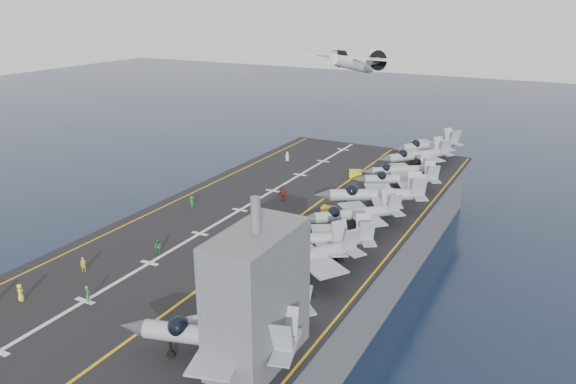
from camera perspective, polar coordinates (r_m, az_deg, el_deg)
The scene contains 30 objects.
ground at distance 85.28m, azimuth -1.27°, elevation -9.07°, with size 500.00×500.00×0.00m, color #142135.
hull at distance 83.04m, azimuth -1.29°, elevation -6.03°, with size 36.00×90.00×10.00m, color #56595E.
flight_deck at distance 80.97m, azimuth -1.32°, elevation -2.69°, with size 38.00×92.00×0.40m, color black.
foul_line at distance 79.58m, azimuth 0.57°, elevation -2.92°, with size 0.35×90.00×0.02m, color gold.
landing_centerline at distance 83.78m, azimuth -4.91°, elevation -1.83°, with size 0.50×90.00×0.02m, color silver.
deck_edge_port at distance 89.89m, azimuth -10.84°, elevation -0.64°, with size 0.25×90.00×0.02m, color gold.
deck_edge_stbd at distance 74.35m, azimuth 11.29°, elevation -4.95°, with size 0.25×90.00×0.02m, color gold.
island_superstructure at distance 47.32m, azimuth -3.17°, elevation -9.09°, with size 5.00×10.00×15.00m, color #56595E, non-canonical shape.
fighter_jet_0 at distance 49.40m, azimuth -7.18°, elevation -14.31°, with size 18.10×14.42×5.50m, color #979FA5, non-canonical shape.
fighter_jet_1 at distance 53.20m, azimuth -3.99°, elevation -12.03°, with size 15.92×16.20×4.74m, color #A2ACB2, non-canonical shape.
fighter_jet_2 at distance 62.62m, azimuth 1.56°, elevation -6.58°, with size 17.31×18.77×5.42m, color #959FA6, non-canonical shape.
fighter_jet_3 at distance 67.89m, azimuth 3.45°, elevation -4.68°, with size 17.37×15.71×5.02m, color gray, non-canonical shape.
fighter_jet_4 at distance 76.15m, azimuth 6.93°, elevation -2.11°, with size 16.93×16.82×4.97m, color gray, non-canonical shape.
fighter_jet_5 at distance 82.96m, azimuth 8.96°, elevation -0.15°, with size 19.52×17.43×5.66m, color #8B949B, non-canonical shape.
fighter_jet_6 at distance 92.21m, azimuth 11.36°, elevation 1.40°, with size 16.68×14.99×4.83m, color #9DA5AD, non-canonical shape.
fighter_jet_7 at distance 97.87m, azimuth 11.46°, elevation 2.29°, with size 15.21×14.40×4.40m, color #919A9F, non-canonical shape.
fighter_jet_8 at distance 106.40m, azimuth 13.04°, elevation 3.74°, with size 17.09×17.74×5.15m, color gray, non-canonical shape.
tow_cart_a at distance 64.80m, azimuth -6.94°, elevation -7.87°, with size 2.34×1.91×1.21m, color gold, non-canonical shape.
tow_cart_b at distance 81.97m, azimuth 4.14°, elevation -1.86°, with size 2.13×1.52×1.19m, color gold, non-canonical shape.
tow_cart_c at distance 99.30m, azimuth 6.86°, elevation 1.85°, with size 2.55×2.15×1.30m, color gold, non-canonical shape.
crew_0 at distance 65.31m, azimuth -25.55°, elevation -9.19°, with size 1.36×1.29×1.89m, color yellow.
crew_1 at distance 69.05m, azimuth -20.08°, elevation -6.95°, with size 1.27×1.17×1.77m, color gold.
crew_2 at distance 71.07m, azimuth -13.09°, elevation -5.44°, with size 1.27×1.02×1.85m, color #25803A.
crew_3 at distance 85.64m, azimuth -9.74°, elevation -0.98°, with size 1.16×0.92×1.70m, color #1A8520.
crew_4 at distance 87.14m, azimuth -0.50°, elevation -0.25°, with size 1.42×1.27×1.98m, color #B21919.
crew_5 at distance 108.54m, azimuth -0.07°, elevation 3.63°, with size 1.32×1.27×1.84m, color silver.
crew_6 at distance 62.29m, azimuth -19.66°, elevation -9.75°, with size 1.29×1.37×1.90m, color green.
crew_7 at distance 68.84m, azimuth -5.61°, elevation -5.83°, with size 0.91×1.22×1.88m, color #268C33.
transport_plane at distance 131.91m, azimuth 6.52°, elevation 12.78°, with size 27.86×21.43×5.95m, color silver, non-canonical shape.
fighter_jet_9 at distance 114.40m, azimuth 14.17°, elevation 4.71°, with size 17.09×17.74×5.15m, color gray, non-canonical shape.
Camera 1 is at (36.70, -65.65, 40.20)m, focal length 35.00 mm.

